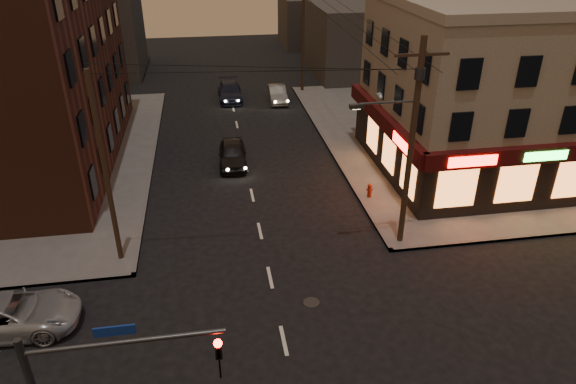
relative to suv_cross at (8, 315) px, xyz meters
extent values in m
plane|color=black|center=(10.48, -2.35, -0.75)|extent=(120.00, 120.00, 0.00)
cube|color=#514F4C|center=(28.48, 16.65, -0.67)|extent=(24.00, 28.00, 0.15)
cube|color=gray|center=(26.48, 11.15, 4.40)|extent=(15.00, 12.00, 10.00)
cube|color=black|center=(26.48, 5.20, 1.10)|extent=(15.12, 0.25, 3.40)
cube|color=black|center=(19.03, 11.15, 1.10)|extent=(0.25, 12.12, 3.40)
cube|color=#390909|center=(26.48, 4.90, 2.90)|extent=(15.60, 0.50, 0.90)
cube|color=#390909|center=(18.73, 11.15, 2.90)|extent=(0.50, 12.60, 0.90)
cube|color=#FF140C|center=(21.18, 4.63, 2.90)|extent=(2.60, 0.06, 0.55)
cube|color=#26FF3F|center=(25.18, 4.63, 2.90)|extent=(2.40, 0.06, 0.50)
cube|color=#FF140C|center=(18.46, 7.35, 2.90)|extent=(0.06, 2.60, 0.55)
cube|color=orange|center=(25.88, 5.05, 1.20)|extent=(12.40, 0.08, 2.20)
cube|color=orange|center=(18.88, 10.15, 1.20)|extent=(0.08, 8.40, 2.20)
cube|color=#3F3D3A|center=(24.48, 35.65, 2.75)|extent=(10.00, 12.00, 7.00)
cube|color=#3F3D3A|center=(-2.52, 39.65, 3.25)|extent=(9.00, 10.00, 8.00)
cube|color=#3F3D3A|center=(22.48, 49.65, 2.25)|extent=(8.00, 8.00, 6.00)
cylinder|color=#382619|center=(17.28, 3.45, 4.40)|extent=(0.28, 0.28, 10.00)
cube|color=#382619|center=(17.28, 3.45, 8.60)|extent=(2.40, 0.12, 0.12)
cylinder|color=#333538|center=(17.28, 3.45, 7.80)|extent=(0.44, 0.44, 0.50)
cylinder|color=#333538|center=(15.98, 3.45, 6.60)|extent=(2.60, 0.10, 0.10)
cube|color=#333538|center=(14.58, 3.45, 6.50)|extent=(0.60, 0.25, 0.18)
cube|color=#FFD88C|center=(14.58, 3.45, 6.40)|extent=(0.35, 0.15, 0.04)
cylinder|color=#382619|center=(17.28, 29.65, 3.90)|extent=(0.26, 0.26, 9.00)
cylinder|color=#382619|center=(3.68, 4.15, 3.90)|extent=(0.24, 0.24, 9.00)
cylinder|color=#333538|center=(6.08, -7.95, 5.25)|extent=(4.40, 0.12, 0.12)
imported|color=black|center=(8.08, -7.95, 4.75)|extent=(0.16, 0.20, 1.00)
sphere|color=#FF0C05|center=(8.08, -8.07, 5.00)|extent=(0.20, 0.20, 0.20)
cube|color=navy|center=(5.88, -7.95, 5.60)|extent=(0.90, 0.05, 0.25)
imported|color=#9C9FA4|center=(0.00, 0.00, 0.00)|extent=(5.40, 2.56, 1.49)
imported|color=black|center=(9.67, 14.21, 0.01)|extent=(1.98, 4.51, 1.51)
imported|color=slate|center=(14.52, 27.03, -0.05)|extent=(1.60, 4.26, 1.39)
imported|color=black|center=(10.39, 28.26, -0.01)|extent=(2.06, 5.06, 1.47)
cylinder|color=maroon|center=(17.13, 8.09, -0.27)|extent=(0.28, 0.28, 0.66)
sphere|color=maroon|center=(17.13, 8.09, 0.10)|extent=(0.26, 0.26, 0.26)
cylinder|color=maroon|center=(17.13, 8.09, -0.13)|extent=(0.37, 0.20, 0.13)
cylinder|color=maroon|center=(17.13, 8.09, -0.13)|extent=(0.20, 0.37, 0.13)
camera|label=1|loc=(8.24, -16.93, 13.52)|focal=32.00mm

